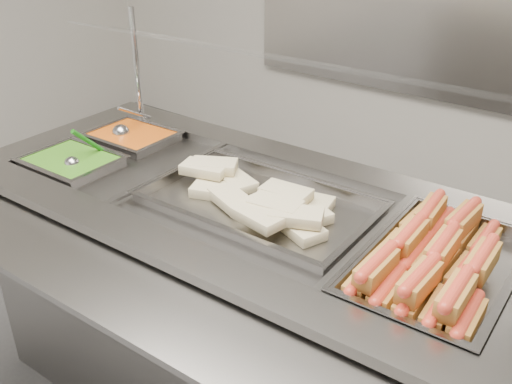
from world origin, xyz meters
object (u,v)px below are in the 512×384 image
Objects in this scene: ladle at (122,132)px; serving_spoon at (75,160)px; pan_wraps at (259,207)px; pan_hotdogs at (437,274)px; steam_counter at (244,309)px; sneeze_guard at (284,63)px.

ladle is 0.28m from serving_spoon.
pan_hotdogs is at bearing 2.29° from pan_wraps.
steam_counter is 1.15× the size of sneeze_guard.
pan_hotdogs is at bearing -16.99° from sneeze_guard.
pan_hotdogs and pan_wraps have the same top height.
sneeze_guard reaches higher than serving_spoon.
serving_spoon is (-0.59, -0.17, 0.45)m from steam_counter.
sneeze_guard reaches higher than pan_hotdogs.
steam_counter is 3.39× the size of pan_hotdogs.
ladle is at bearing 172.35° from pan_wraps.
steam_counter is at bearing -8.51° from ladle.
steam_counter is 0.76m from serving_spoon.
pan_hotdogs is 0.55m from pan_wraps.
steam_counter is 11.16× the size of serving_spoon.
ladle is 1.15× the size of serving_spoon.
pan_hotdogs is 0.81× the size of pan_wraps.
sneeze_guard is 0.78m from serving_spoon.
ladle reaches higher than steam_counter.
pan_wraps reaches higher than steam_counter.
pan_wraps is 0.73m from ladle.
steam_counter is at bearing -177.71° from pan_hotdogs.
sneeze_guard reaches higher than steam_counter.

